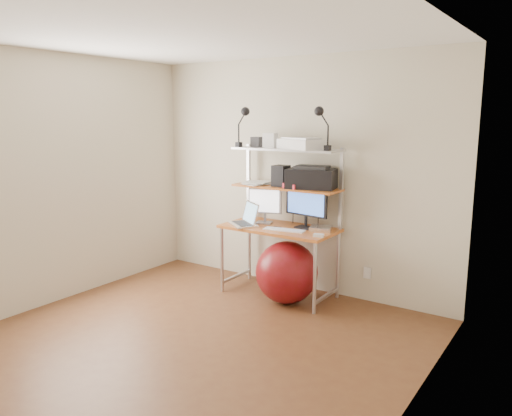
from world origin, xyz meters
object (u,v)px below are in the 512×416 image
at_px(laptop, 246,220).
at_px(exercise_ball, 287,272).
at_px(printer, 312,178).
at_px(monitor_black, 306,204).
at_px(monitor_silver, 265,203).

distance_m(laptop, exercise_ball, 0.71).
height_order(printer, exercise_ball, printer).
distance_m(monitor_black, laptop, 0.67).
distance_m(monitor_silver, laptop, 0.27).
bearing_deg(monitor_silver, exercise_ball, -46.88).
xyz_separation_m(monitor_silver, laptop, (-0.12, -0.18, -0.16)).
bearing_deg(laptop, monitor_silver, 91.93).
xyz_separation_m(printer, exercise_ball, (-0.10, -0.32, -0.94)).
distance_m(monitor_black, exercise_ball, 0.73).
bearing_deg(laptop, printer, 58.06).
xyz_separation_m(monitor_silver, printer, (0.51, 0.09, 0.30)).
bearing_deg(printer, monitor_silver, 177.03).
xyz_separation_m(monitor_black, exercise_ball, (-0.07, -0.26, -0.68)).
bearing_deg(monitor_black, printer, 70.26).
distance_m(laptop, printer, 0.83).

